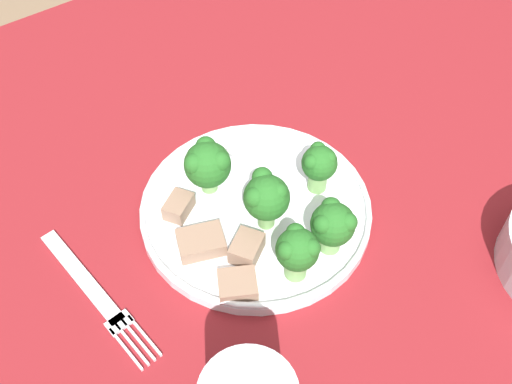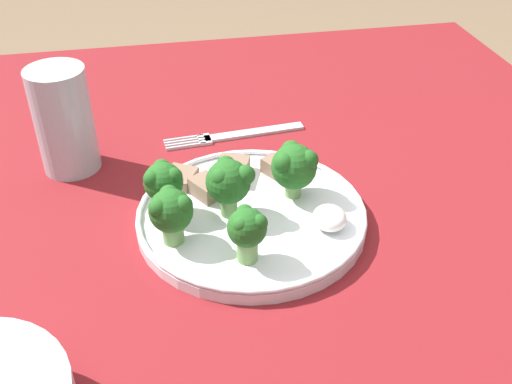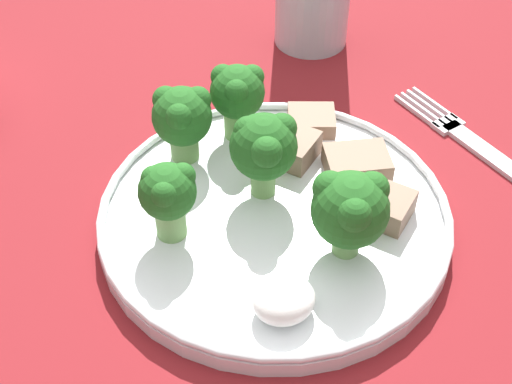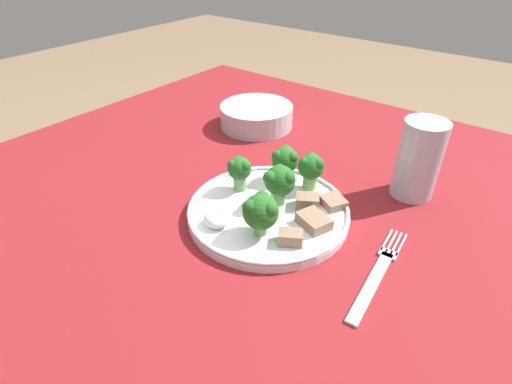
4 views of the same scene
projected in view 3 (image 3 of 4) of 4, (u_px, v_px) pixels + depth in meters
name	position (u px, v px, depth m)	size (l,w,h in m)	color
table	(232.00, 300.00, 0.57)	(1.10, 1.03, 0.72)	maroon
dinner_plate	(274.00, 216.00, 0.49)	(0.24, 0.24, 0.02)	white
fork	(487.00, 153.00, 0.55)	(0.04, 0.19, 0.00)	silver
broccoli_floret_near_rim_left	(267.00, 150.00, 0.48)	(0.05, 0.05, 0.06)	#709E56
broccoli_floret_center_left	(182.00, 117.00, 0.51)	(0.04, 0.04, 0.06)	#709E56
broccoli_floret_back_left	(237.00, 94.00, 0.53)	(0.04, 0.04, 0.06)	#709E56
broccoli_floret_front_left	(168.00, 193.00, 0.45)	(0.04, 0.04, 0.06)	#709E56
broccoli_floret_center_back	(350.00, 208.00, 0.44)	(0.05, 0.05, 0.06)	#709E56
meat_slice_front_slice	(393.00, 209.00, 0.48)	(0.04, 0.04, 0.02)	#846651
meat_slice_middle_slice	(357.00, 163.00, 0.52)	(0.05, 0.05, 0.02)	#846651
meat_slice_rear_slice	(311.00, 121.00, 0.55)	(0.05, 0.05, 0.01)	#846651
meat_slice_edge_slice	(296.00, 149.00, 0.53)	(0.04, 0.04, 0.02)	#846651
sauce_dollop	(284.00, 300.00, 0.42)	(0.04, 0.03, 0.02)	white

